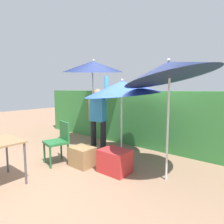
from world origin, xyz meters
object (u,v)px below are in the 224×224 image
umbrella_yellow (169,70)px  person_vendor (98,116)px  umbrella_orange (122,88)px  crate_cardboard (82,157)px  chair_plastic (59,140)px  cooler_box (115,161)px  umbrella_rainbow (93,67)px

umbrella_yellow → person_vendor: size_ratio=1.18×
umbrella_orange → person_vendor: (-0.68, -0.03, -0.68)m
person_vendor → umbrella_orange: bearing=2.5°
umbrella_orange → crate_cardboard: bearing=-118.5°
chair_plastic → cooler_box: 1.32m
chair_plastic → crate_cardboard: 0.64m
umbrella_rainbow → umbrella_yellow: bearing=-16.4°
umbrella_rainbow → chair_plastic: bearing=-76.0°
crate_cardboard → umbrella_yellow: bearing=16.7°
person_vendor → umbrella_yellow: bearing=-8.3°
umbrella_orange → cooler_box: (0.28, -0.60, -1.40)m
umbrella_yellow → cooler_box: size_ratio=3.91×
umbrella_rainbow → umbrella_yellow: (2.47, -0.73, -0.30)m
cooler_box → chair_plastic: bearing=-162.7°
umbrella_yellow → chair_plastic: umbrella_yellow is taller
cooler_box → person_vendor: bearing=149.6°
umbrella_yellow → person_vendor: (-1.86, 0.27, -0.96)m
chair_plastic → cooler_box: bearing=17.3°
cooler_box → umbrella_orange: bearing=115.4°
umbrella_rainbow → crate_cardboard: umbrella_rainbow is taller
umbrella_yellow → chair_plastic: (-2.12, -0.68, -1.39)m
chair_plastic → umbrella_orange: bearing=46.1°
person_vendor → chair_plastic: bearing=-105.2°
person_vendor → crate_cardboard: 1.08m
umbrella_yellow → person_vendor: umbrella_yellow is taller
umbrella_orange → umbrella_yellow: umbrella_yellow is taller
umbrella_yellow → cooler_box: (-0.89, -0.29, -1.68)m
crate_cardboard → cooler_box: bearing=14.6°
umbrella_orange → cooler_box: umbrella_orange is taller
cooler_box → crate_cardboard: cooler_box is taller
cooler_box → crate_cardboard: (-0.71, -0.19, -0.02)m
umbrella_orange → person_vendor: person_vendor is taller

